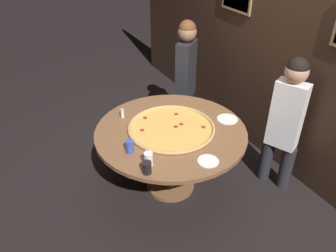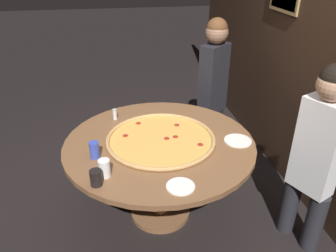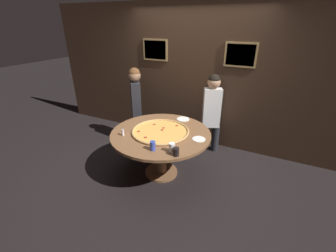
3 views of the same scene
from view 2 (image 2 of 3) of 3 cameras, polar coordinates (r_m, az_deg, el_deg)
name	(u,v)px [view 2 (image 2 of 3)]	position (r m, az deg, el deg)	size (l,w,h in m)	color
ground_plane	(160,212)	(3.02, -1.32, -14.78)	(24.00, 24.00, 0.00)	black
back_wall	(332,62)	(2.85, 26.63, 9.88)	(6.40, 0.08, 2.60)	#3D281C
dining_table	(160,156)	(2.65, -1.46, -5.25)	(1.50, 1.50, 0.74)	brown
giant_pizza	(161,139)	(2.58, -1.27, -2.24)	(0.86, 0.86, 0.03)	#E5A84C
drink_cup_front_edge	(95,150)	(2.41, -12.68, -4.10)	(0.07, 0.07, 0.13)	#384CB7
drink_cup_by_shaker	(104,168)	(2.20, -11.02, -7.24)	(0.08, 0.08, 0.12)	white
drink_cup_centre_back	(96,178)	(2.14, -12.43, -8.80)	(0.08, 0.08, 0.11)	black
white_plate_beside_cup	(181,186)	(2.11, 2.20, -10.46)	(0.19, 0.19, 0.01)	white
white_plate_right_side	(238,141)	(2.63, 12.06, -2.51)	(0.22, 0.22, 0.01)	white
condiment_shaker	(115,114)	(2.92, -9.24, 2.04)	(0.04, 0.04, 0.10)	silver
diner_far_left	(317,151)	(2.52, 24.57, -4.00)	(0.38, 0.27, 1.46)	#232328
diner_side_left	(213,82)	(3.47, 7.91, 7.59)	(0.34, 0.38, 1.51)	#232328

